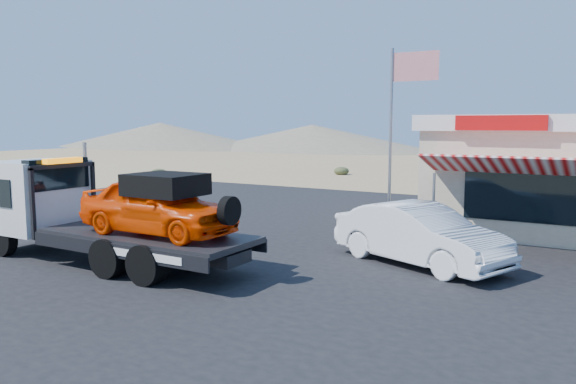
# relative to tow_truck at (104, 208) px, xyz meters

# --- Properties ---
(ground) EXTENTS (120.00, 120.00, 0.00)m
(ground) POSITION_rel_tow_truck_xyz_m (0.40, 2.82, -1.45)
(ground) COLOR #9C8159
(ground) RESTS_ON ground
(asphalt_lot) EXTENTS (32.00, 24.00, 0.02)m
(asphalt_lot) POSITION_rel_tow_truck_xyz_m (2.40, 5.82, -1.44)
(asphalt_lot) COLOR black
(asphalt_lot) RESTS_ON ground
(tow_truck) EXTENTS (8.07, 2.39, 2.70)m
(tow_truck) POSITION_rel_tow_truck_xyz_m (0.00, 0.00, 0.00)
(tow_truck) COLOR black
(tow_truck) RESTS_ON asphalt_lot
(white_sedan) EXTENTS (5.03, 3.35, 1.57)m
(white_sedan) POSITION_rel_tow_truck_xyz_m (7.18, 3.95, -0.65)
(white_sedan) COLOR white
(white_sedan) RESTS_ON asphalt_lot
(flagpole) EXTENTS (1.55, 0.10, 6.00)m
(flagpole) POSITION_rel_tow_truck_xyz_m (5.33, 7.32, 2.31)
(flagpole) COLOR #99999E
(flagpole) RESTS_ON asphalt_lot
(desert_scrub) EXTENTS (24.12, 36.48, 0.63)m
(desert_scrub) POSITION_rel_tow_truck_xyz_m (-13.19, 11.53, -1.17)
(desert_scrub) COLOR #3A4123
(desert_scrub) RESTS_ON ground
(distant_hills) EXTENTS (126.00, 48.00, 4.20)m
(distant_hills) POSITION_rel_tow_truck_xyz_m (-9.37, 57.96, 0.43)
(distant_hills) COLOR #726B59
(distant_hills) RESTS_ON ground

